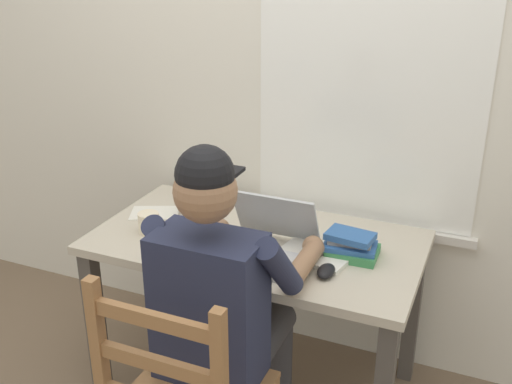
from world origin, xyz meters
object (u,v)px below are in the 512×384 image
coffee_mug_dark (193,205)px  book_stack_main (351,245)px  coffee_mug_white (149,223)px  computer_mouse (326,271)px  seated_person (224,298)px  landscape_photo_print (191,241)px  laptop (266,242)px  desk (256,261)px

coffee_mug_dark → book_stack_main: book_stack_main is taller
coffee_mug_white → computer_mouse: bearing=-3.4°
seated_person → landscape_photo_print: size_ratio=9.69×
laptop → landscape_photo_print: (-0.31, -0.01, -0.05)m
laptop → landscape_photo_print: laptop is taller
seated_person → coffee_mug_white: size_ratio=10.40×
computer_mouse → landscape_photo_print: size_ratio=0.77×
laptop → computer_mouse: (0.25, -0.06, -0.03)m
desk → laptop: laptop is taller
laptop → coffee_mug_white: (-0.50, -0.02, -0.01)m
book_stack_main → landscape_photo_print: 0.62m
desk → laptop: size_ratio=3.86×
computer_mouse → coffee_mug_dark: bearing=158.4°
computer_mouse → book_stack_main: (0.04, 0.17, 0.03)m
seated_person → computer_mouse: bearing=43.4°
desk → seated_person: bearing=-81.4°
computer_mouse → coffee_mug_white: 0.75m
coffee_mug_dark → book_stack_main: bearing=-7.3°
seated_person → landscape_photo_print: 0.42m
laptop → coffee_mug_dark: bearing=153.9°
seated_person → landscape_photo_print: (-0.29, 0.30, 0.01)m
coffee_mug_white → seated_person: bearing=-32.2°
coffee_mug_dark → book_stack_main: size_ratio=0.60×
coffee_mug_white → coffee_mug_dark: bearing=70.3°
seated_person → coffee_mug_white: 0.57m
seated_person → laptop: (0.02, 0.32, 0.06)m
desk → coffee_mug_white: coffee_mug_white is taller
coffee_mug_white → laptop: bearing=1.8°
desk → laptop: (0.08, -0.11, 0.15)m
laptop → coffee_mug_dark: 0.46m
coffee_mug_dark → landscape_photo_print: 0.25m
coffee_mug_dark → book_stack_main: 0.72m
desk → landscape_photo_print: 0.28m
landscape_photo_print → seated_person: bearing=-40.2°
coffee_mug_white → desk: bearing=16.4°
seated_person → landscape_photo_print: bearing=133.9°
computer_mouse → coffee_mug_white: size_ratio=0.83×
computer_mouse → coffee_mug_white: bearing=176.6°
book_stack_main → landscape_photo_print: size_ratio=1.58×
book_stack_main → laptop: bearing=-159.1°
computer_mouse → coffee_mug_dark: 0.72m
desk → seated_person: (0.06, -0.42, 0.09)m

